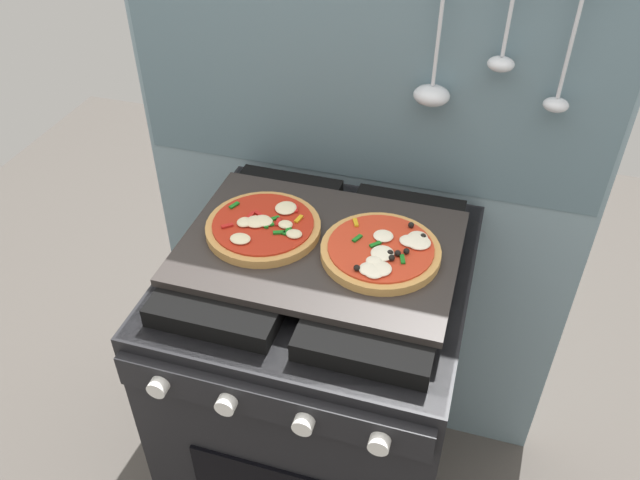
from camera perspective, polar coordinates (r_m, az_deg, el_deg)
The scene contains 5 objects.
kitchen_backsplash at distance 1.61m, azimuth 3.49°, elevation 3.29°, with size 1.10×0.09×1.55m.
stove at distance 1.61m, azimuth -0.02°, elevation -13.35°, with size 0.60×0.64×0.90m.
baking_tray at distance 1.28m, azimuth -0.00°, elevation -0.63°, with size 0.54×0.38×0.02m, color #2D2826.
pizza_left at distance 1.30m, azimuth -4.99°, elevation 1.18°, with size 0.23×0.23×0.03m.
pizza_right at distance 1.24m, azimuth 5.49°, elevation -0.94°, with size 0.23×0.23×0.03m.
Camera 1 is at (0.28, -0.95, 1.72)m, focal length 36.38 mm.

